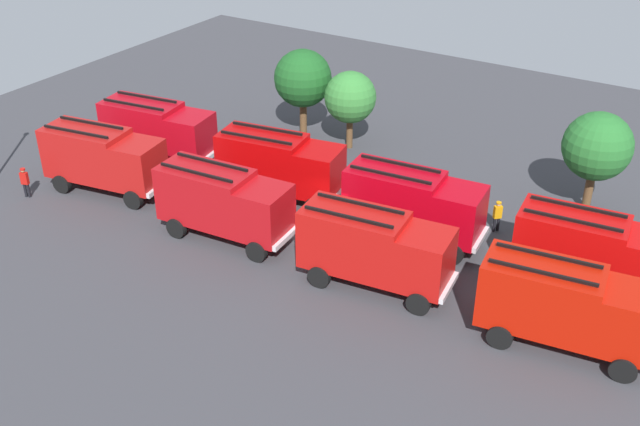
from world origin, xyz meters
TOP-DOWN VIEW (x-y plane):
  - ground_plane at (0.00, 0.00)m, footprint 63.02×63.02m
  - fire_truck_0 at (-13.21, -2.17)m, footprint 7.50×3.67m
  - fire_truck_1 at (-4.16, -2.64)m, footprint 7.36×3.19m
  - fire_truck_2 at (4.47, -2.43)m, footprint 7.43×3.40m
  - fire_truck_3 at (13.22, -2.17)m, footprint 7.44×3.47m
  - fire_truck_4 at (-13.36, 2.50)m, footprint 7.47×3.56m
  - fire_truck_5 at (-4.20, 2.46)m, footprint 7.49×3.66m
  - fire_truck_6 at (4.15, 2.28)m, footprint 7.39×3.29m
  - fire_truck_7 at (13.10, 2.57)m, footprint 7.40×3.31m
  - firefighter_0 at (0.07, -1.14)m, footprint 0.48×0.45m
  - firefighter_1 at (7.62, 5.39)m, footprint 0.46×0.47m
  - firefighter_2 at (-16.54, -5.17)m, footprint 0.48×0.36m
  - tree_0 at (-7.92, 10.62)m, footprint 3.78×3.78m
  - tree_1 at (-4.26, 10.46)m, footprint 3.29×3.29m
  - tree_2 at (11.06, 10.16)m, footprint 3.71×3.71m
  - traffic_cone_0 at (5.85, 5.49)m, footprint 0.39×0.39m
  - traffic_cone_1 at (10.70, 4.81)m, footprint 0.42×0.42m

SIDE VIEW (x-z plane):
  - ground_plane at x=0.00m, z-range 0.00..0.00m
  - traffic_cone_0 at x=5.85m, z-range 0.00..0.55m
  - traffic_cone_1 at x=10.70m, z-range 0.00..0.60m
  - firefighter_1 at x=7.62m, z-range 0.11..1.84m
  - firefighter_2 at x=-16.54m, z-range 0.12..1.92m
  - firefighter_0 at x=0.07m, z-range 0.12..1.95m
  - fire_truck_0 at x=-13.21m, z-range 0.21..4.09m
  - fire_truck_1 at x=-4.16m, z-range 0.21..4.09m
  - fire_truck_2 at x=4.47m, z-range 0.21..4.09m
  - fire_truck_3 at x=13.22m, z-range 0.21..4.09m
  - fire_truck_4 at x=-13.36m, z-range 0.21..4.09m
  - fire_truck_5 at x=-4.20m, z-range 0.21..4.09m
  - fire_truck_6 at x=4.15m, z-range 0.21..4.09m
  - fire_truck_7 at x=13.10m, z-range 0.21..4.09m
  - tree_1 at x=-4.26m, z-range 0.88..5.99m
  - tree_2 at x=11.06m, z-range 0.99..6.75m
  - tree_0 at x=-7.92m, z-range 1.01..6.87m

